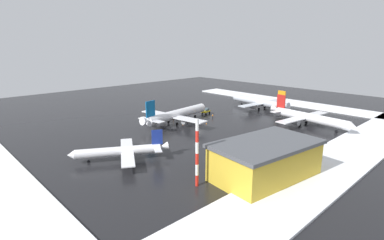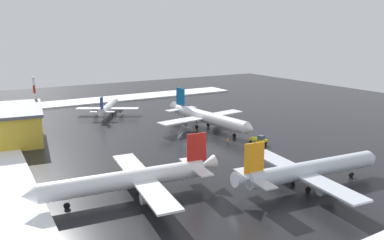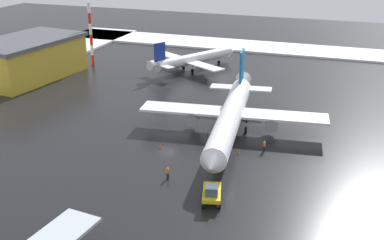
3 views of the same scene
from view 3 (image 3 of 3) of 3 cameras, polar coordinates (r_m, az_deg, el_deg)
The scene contains 12 objects.
ground_plane at distance 77.01m, azimuth -2.85°, elevation -2.08°, with size 240.00×240.00×0.00m, color black.
snow_bank_left at distance 138.33m, azimuth 7.77°, elevation 8.59°, with size 14.00×116.00×0.52m, color white.
airplane_parked_portside at distance 76.14m, azimuth 4.63°, elevation 0.53°, with size 36.81×30.66×10.94m.
airplane_far_rear at distance 114.25m, azimuth 0.13°, elevation 7.25°, with size 23.90×20.44×7.85m.
pushback_tug at distance 58.88m, azimuth 2.36°, elevation -8.60°, with size 5.01×3.32×2.50m.
ground_crew_beside_wing at distance 64.21m, azimuth -2.90°, elevation -6.20°, with size 0.36×0.36×1.71m.
ground_crew_by_nose_gear at distance 72.57m, azimuth 8.56°, elevation -3.01°, with size 0.36×0.36×1.71m.
antenna_mast at distance 119.63m, azimuth -11.91°, elevation 9.91°, with size 0.70×0.70×15.23m.
cargo_hangar at distance 113.37m, azimuth -18.95°, elevation 6.93°, with size 26.67×18.00×8.80m.
traffic_cone_near_nose at distance 71.47m, azimuth 5.58°, elevation -3.88°, with size 0.36×0.36×0.55m, color orange.
traffic_cone_mid_line at distance 73.44m, azimuth -3.75°, elevation -3.09°, with size 0.36×0.36×0.55m, color orange.
traffic_cone_wingtip_side at distance 78.43m, azimuth 1.85°, elevation -1.39°, with size 0.36×0.36×0.55m, color orange.
Camera 3 is at (65.16, 27.08, 30.86)m, focal length 45.00 mm.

